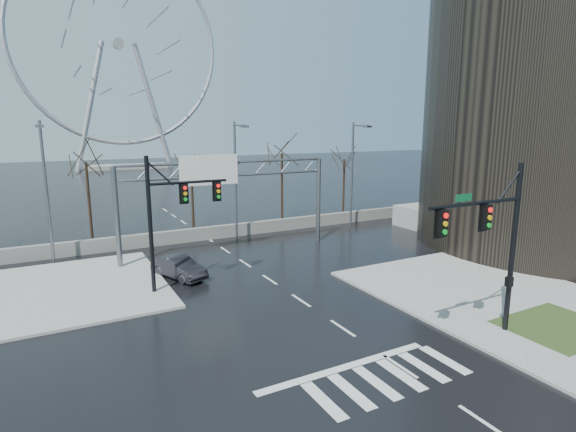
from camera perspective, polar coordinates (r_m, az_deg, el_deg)
ground at (r=22.48m, az=6.95°, el=-13.96°), size 260.00×260.00×0.00m
sidewalk_right_ext at (r=30.21m, az=20.51°, el=-7.78°), size 12.00×10.00×0.15m
sidewalk_far at (r=30.05m, az=-25.38°, el=-8.26°), size 10.00×12.00×0.15m
grass_strip at (r=25.65m, az=31.02°, el=-11.91°), size 5.00×4.00×0.02m
tower_podium at (r=48.46m, az=30.16°, el=-0.48°), size 22.00×18.00×2.00m
barrier_wall at (r=39.44m, az=-10.04°, el=-2.14°), size 52.00×0.50×1.10m
signal_mast_near at (r=21.64m, az=24.83°, el=-2.27°), size 5.52×0.41×8.00m
signal_mast_far at (r=26.60m, az=-14.78°, el=0.66°), size 4.72×0.41×8.00m
sign_gantry at (r=33.80m, az=-8.19°, el=3.69°), size 16.36×0.40×7.60m
streetlight_left at (r=34.86m, az=-28.42°, el=3.85°), size 0.50×2.55×10.00m
streetlight_mid at (r=37.54m, az=-6.51°, el=5.55°), size 0.50×2.55×10.00m
streetlight_right at (r=43.45m, az=8.41°, el=6.26°), size 0.50×2.55×10.00m
tree_left at (r=40.27m, az=-24.22°, el=5.15°), size 3.75×3.75×7.50m
tree_center at (r=42.93m, az=-12.17°, el=5.11°), size 3.25×3.25×6.50m
tree_right at (r=45.27m, az=-0.79°, el=6.99°), size 3.90×3.90×7.80m
tree_far_right at (r=49.95m, az=7.15°, el=6.37°), size 3.40×3.40×6.80m
ferris_wheel at (r=114.01m, az=-20.71°, el=18.86°), size 45.00×6.00×50.91m
car at (r=29.84m, az=-13.71°, el=-6.36°), size 2.94×4.46×1.39m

